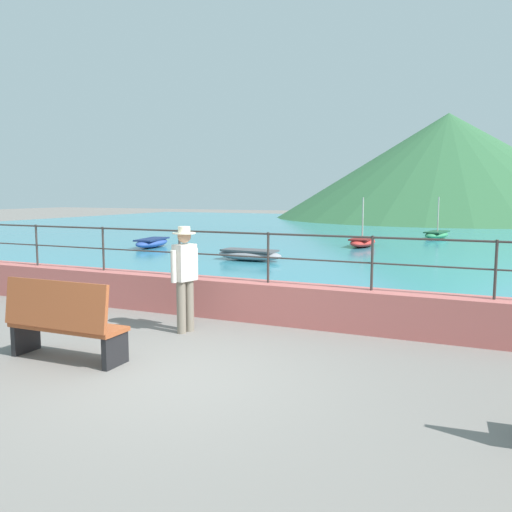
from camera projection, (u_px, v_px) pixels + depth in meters
The scene contains 12 objects.
ground_plane at pixel (169, 377), 6.61m from camera, with size 120.00×120.00×0.00m, color slate.
promenade_wall at pixel (268, 302), 9.47m from camera, with size 20.00×0.56×0.70m, color #BC605B.
railing at pixel (268, 248), 9.35m from camera, with size 18.44×0.04×0.90m.
lake_water at pixel (423, 233), 30.02m from camera, with size 64.00×44.32×0.06m, color teal.
hill_main at pixel (447, 166), 47.21m from camera, with size 30.48×30.48×9.32m, color #33663D.
hill_secondary at pixel (460, 190), 46.15m from camera, with size 13.03×13.03×5.00m, color #1E4C2D.
bench_main at pixel (63, 321), 7.19m from camera, with size 1.71×0.58×1.13m.
person_walking at pixel (185, 274), 8.65m from camera, with size 0.38×0.55×1.75m.
boat_1 at pixel (437, 234), 25.98m from camera, with size 1.33×2.43×2.04m.
boat_3 at pixel (152, 242), 21.86m from camera, with size 1.25×2.41×0.36m.
boat_4 at pixel (249, 254), 17.58m from camera, with size 2.33×0.99×0.36m.
boat_5 at pixel (363, 242), 22.11m from camera, with size 0.95×2.32×2.04m.
Camera 1 is at (3.61, -5.38, 2.29)m, focal length 37.15 mm.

